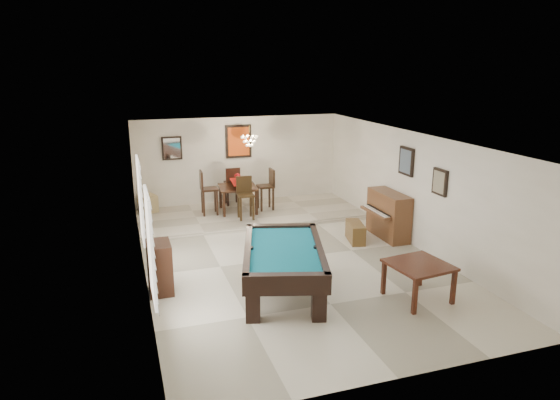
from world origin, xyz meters
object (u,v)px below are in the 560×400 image
dining_chair_west (209,193)px  upright_piano (384,215)px  piano_bench (355,232)px  dining_chair_south (246,198)px  corner_bench (148,203)px  square_table (418,281)px  apothecary_chest (160,267)px  dining_table (238,197)px  dining_chair_north (232,186)px  dining_chair_east (265,190)px  flower_vase (237,178)px  pool_table (283,271)px  chandelier (249,137)px

dining_chair_west → upright_piano: bearing=-125.0°
upright_piano → piano_bench: bearing=-176.9°
upright_piano → dining_chair_south: size_ratio=1.20×
piano_bench → corner_bench: 5.81m
square_table → apothecary_chest: 4.65m
dining_table → dining_chair_south: size_ratio=0.90×
apothecary_chest → corner_bench: bearing=88.7°
dining_table → dining_chair_north: 0.76m
dining_chair_south → corner_bench: size_ratio=2.20×
upright_piano → dining_chair_west: size_ratio=1.11×
upright_piano → dining_chair_west: 4.66m
square_table → dining_chair_south: size_ratio=0.88×
dining_chair_south → dining_chair_east: 1.02m
flower_vase → piano_bench: bearing=-53.4°
dining_chair_south → dining_chair_east: (0.74, 0.69, 0.02)m
dining_chair_south → pool_table: bearing=-91.9°
apothecary_chest → dining_chair_east: size_ratio=0.83×
dining_chair_south → apothecary_chest: bearing=-122.6°
corner_bench → dining_chair_north: bearing=-0.6°
apothecary_chest → dining_chair_west: (1.68, 4.22, 0.24)m
dining_chair_south → dining_chair_east: dining_chair_east is taller
piano_bench → dining_chair_north: (-2.14, 3.64, 0.45)m
dining_table → chandelier: chandelier is taller
square_table → piano_bench: size_ratio=1.20×
flower_vase → dining_chair_south: size_ratio=0.22×
dining_chair_east → chandelier: size_ratio=1.90×
upright_piano → dining_chair_south: dining_chair_south is taller
upright_piano → apothecary_chest: (-5.38, -1.38, -0.08)m
square_table → dining_chair_east: bearing=100.3°
upright_piano → corner_bench: upright_piano is taller
piano_bench → dining_chair_west: bearing=135.6°
dining_chair_west → dining_chair_east: dining_chair_west is taller
pool_table → dining_chair_south: dining_chair_south is taller
upright_piano → dining_chair_north: size_ratio=1.20×
corner_bench → square_table: bearing=-58.0°
dining_chair_west → dining_chair_east: size_ratio=1.05×
dining_table → dining_chair_east: bearing=-3.6°
pool_table → square_table: (2.19, -0.98, -0.09)m
square_table → piano_bench: 3.08m
dining_chair_south → corner_bench: bearing=150.7°
upright_piano → piano_bench: upright_piano is taller
dining_table → dining_chair_east: dining_chair_east is taller
apothecary_chest → pool_table: bearing=-19.2°
piano_bench → chandelier: chandelier is taller
square_table → chandelier: bearing=105.2°
square_table → dining_chair_south: dining_chair_south is taller
piano_bench → corner_bench: size_ratio=1.61×
dining_chair_south → dining_chair_north: (-0.03, 1.49, -0.00)m
pool_table → apothecary_chest: 2.26m
upright_piano → flower_vase: flower_vase is taller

